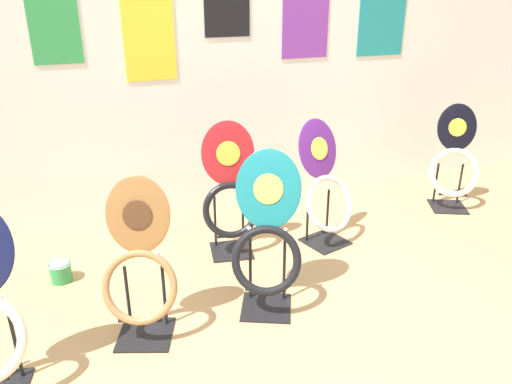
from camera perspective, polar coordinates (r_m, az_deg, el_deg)
The scene contains 8 objects.
ground_plane at distance 2.58m, azimuth 8.10°, elevation -19.57°, with size 14.00×14.00×0.00m, color tan.
wall_back at distance 3.91m, azimuth -5.87°, elevation 16.40°, with size 8.00×0.07×2.60m.
toilet_seat_display_jazz_black at distance 4.33m, azimuth 21.72°, elevation 3.01°, with size 0.45×0.39×0.85m.
toilet_seat_display_purple_note at distance 3.50m, azimuth 7.88°, elevation 0.53°, with size 0.45×0.42×0.88m.
toilet_seat_display_woodgrain at distance 2.61m, azimuth -13.14°, elevation -8.64°, with size 0.42×0.37×0.86m.
toilet_seat_display_teal_sax at distance 2.76m, azimuth 1.26°, elevation -5.83°, with size 0.49×0.48×0.90m.
toilet_seat_display_crimson_swirl at distance 3.33m, azimuth -2.98°, elevation -0.62°, with size 0.40×0.32×0.91m.
paint_can at distance 3.38m, azimuth -21.44°, elevation -8.41°, with size 0.14×0.14×0.13m.
Camera 1 is at (-0.97, -1.65, 1.73)m, focal length 35.00 mm.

